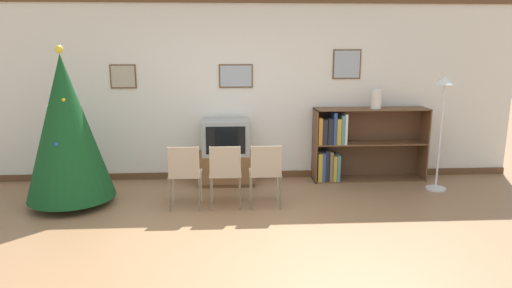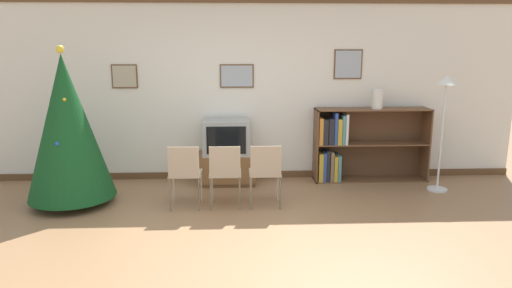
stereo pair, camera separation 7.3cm
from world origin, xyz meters
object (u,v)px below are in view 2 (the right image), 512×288
object	(u,v)px
christmas_tree	(67,128)
bookshelf	(351,145)
television	(227,137)
vase	(378,99)
folding_chair_left	(185,172)
folding_chair_right	(265,171)
folding_chair_center	(225,172)
standing_lamp	(445,103)
tv_console	(227,168)

from	to	relation	value
christmas_tree	bookshelf	distance (m)	3.96
television	vase	bearing A→B (deg)	0.82
television	bookshelf	xyz separation A→B (m)	(1.86, 0.08, -0.16)
christmas_tree	folding_chair_left	world-z (taller)	christmas_tree
television	folding_chair_right	distance (m)	1.18
folding_chair_center	folding_chair_right	distance (m)	0.50
christmas_tree	folding_chair_right	xyz separation A→B (m)	(2.48, -0.25, -0.53)
bookshelf	standing_lamp	distance (m)	1.43
vase	standing_lamp	bearing A→B (deg)	-32.51
standing_lamp	tv_console	bearing A→B (deg)	171.15
folding_chair_left	folding_chair_center	bearing A→B (deg)	0.00
folding_chair_left	folding_chair_center	world-z (taller)	same
television	vase	size ratio (longest dim) A/B	2.31
folding_chair_left	bookshelf	xyz separation A→B (m)	(2.36, 1.13, 0.07)
christmas_tree	folding_chair_right	size ratio (longest dim) A/B	2.46
christmas_tree	tv_console	world-z (taller)	christmas_tree
vase	bookshelf	bearing A→B (deg)	171.71
folding_chair_center	tv_console	bearing A→B (deg)	90.00
folding_chair_left	standing_lamp	bearing A→B (deg)	9.52
christmas_tree	folding_chair_right	distance (m)	2.55
tv_console	television	distance (m)	0.48
television	standing_lamp	size ratio (longest dim) A/B	0.42
bookshelf	vase	bearing A→B (deg)	-8.29
bookshelf	vase	world-z (taller)	vase
television	folding_chair_right	size ratio (longest dim) A/B	0.82
christmas_tree	vase	world-z (taller)	christmas_tree
folding_chair_right	standing_lamp	bearing A→B (deg)	13.26
standing_lamp	vase	bearing A→B (deg)	147.49
television	christmas_tree	bearing A→B (deg)	-158.03
christmas_tree	tv_console	distance (m)	2.27
bookshelf	standing_lamp	world-z (taller)	standing_lamp
tv_console	folding_chair_center	distance (m)	1.08
folding_chair_right	folding_chair_left	bearing A→B (deg)	180.00
tv_console	folding_chair_right	size ratio (longest dim) A/B	1.03
television	folding_chair_center	bearing A→B (deg)	-90.00
christmas_tree	standing_lamp	distance (m)	4.98
vase	standing_lamp	distance (m)	0.92
folding_chair_center	standing_lamp	bearing A→B (deg)	11.09
folding_chair_center	bookshelf	size ratio (longest dim) A/B	0.48
tv_console	bookshelf	distance (m)	1.89
tv_console	folding_chair_right	bearing A→B (deg)	-64.41
tv_console	television	bearing A→B (deg)	-90.00
folding_chair_center	vase	distance (m)	2.58
folding_chair_left	folding_chair_right	bearing A→B (deg)	0.00
tv_console	folding_chair_right	xyz separation A→B (m)	(0.50, -1.05, 0.25)
television	bookshelf	bearing A→B (deg)	2.54
folding_chair_center	vase	bearing A→B (deg)	26.02
folding_chair_left	folding_chair_center	distance (m)	0.50
standing_lamp	bookshelf	bearing A→B (deg)	154.14
folding_chair_left	bookshelf	size ratio (longest dim) A/B	0.48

